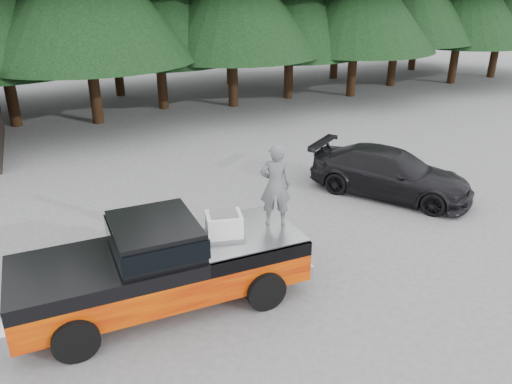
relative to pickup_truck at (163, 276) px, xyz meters
name	(u,v)px	position (x,y,z in m)	size (l,w,h in m)	color
ground	(232,272)	(1.71, 0.55, -0.67)	(120.00, 120.00, 0.00)	#525255
pickup_truck	(163,276)	(0.00, 0.00, 0.00)	(6.00, 2.04, 1.33)	#CB5300
truck_cab	(155,236)	(-0.10, 0.00, 0.96)	(1.66, 1.90, 0.59)	black
air_compressor	(224,226)	(1.33, -0.08, 0.91)	(0.72, 0.60, 0.50)	silver
man_on_bed	(275,185)	(2.54, 0.02, 1.58)	(0.67, 0.44, 1.83)	#4D5254
parked_car	(390,173)	(7.86, 2.74, 0.05)	(2.01, 4.95, 1.44)	black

